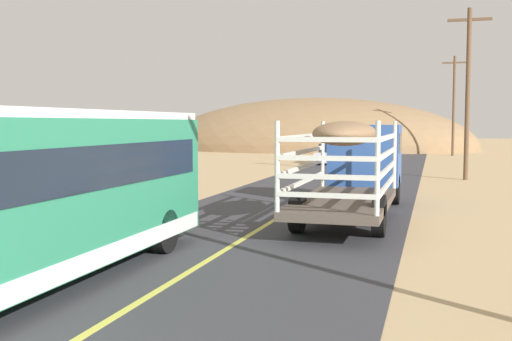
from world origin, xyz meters
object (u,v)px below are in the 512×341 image
Objects in this scene: car_far at (331,154)px; power_pole_far at (454,103)px; bus at (32,192)px; power_pole_mid at (468,89)px; livestock_truck at (358,159)px.

power_pole_far is at bearing 57.74° from car_far.
power_pole_far is (8.62, 48.98, 3.05)m from bus.
bus is 1.12× the size of power_pole_mid.
power_pole_far is (0.00, 24.47, 0.04)m from power_pole_mid.
bus is 26.16m from power_pole_mid.
livestock_truck is at bearing -78.73° from car_far.
bus is at bearing -89.69° from car_far.
power_pole_far is at bearing 83.88° from livestock_truck.
power_pole_mid is at bearing 73.08° from livestock_truck.
car_far is (-0.19, 35.03, -1.05)m from bus.
bus is 1.11× the size of power_pole_far.
car_far is (-4.75, 23.85, -1.10)m from livestock_truck.
power_pole_mid reaches higher than livestock_truck.
bus is (-4.56, -11.18, -0.04)m from livestock_truck.
livestock_truck is 12.08m from bus.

